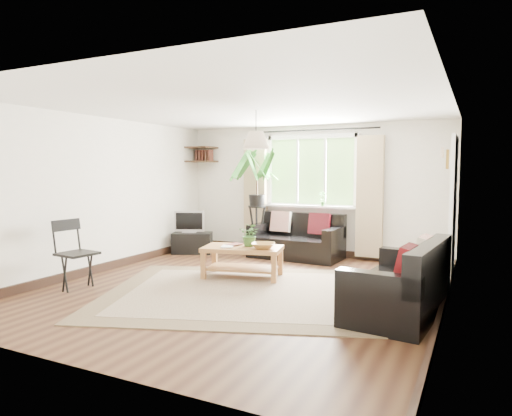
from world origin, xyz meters
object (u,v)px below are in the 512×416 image
at_px(sofa_right, 398,279).
at_px(tv_stand, 192,243).
at_px(palm_stand, 257,202).
at_px(folding_chair, 77,255).
at_px(sofa_back, 296,237).
at_px(coffee_table, 243,262).

height_order(sofa_right, tv_stand, sofa_right).
distance_m(tv_stand, palm_stand, 1.47).
relative_size(palm_stand, folding_chair, 2.15).
distance_m(sofa_back, palm_stand, 1.00).
distance_m(sofa_right, palm_stand, 3.91).
bearing_deg(coffee_table, sofa_back, 84.81).
distance_m(palm_stand, folding_chair, 3.50).
bearing_deg(tv_stand, coffee_table, -60.82).
relative_size(sofa_back, sofa_right, 0.98).
bearing_deg(sofa_right, tv_stand, -111.01).
relative_size(sofa_back, palm_stand, 0.81).
bearing_deg(palm_stand, folding_chair, -107.45).
bearing_deg(coffee_table, folding_chair, -137.43).
relative_size(sofa_right, folding_chair, 1.79).
height_order(coffee_table, tv_stand, coffee_table).
height_order(sofa_back, folding_chair, folding_chair).
distance_m(sofa_back, tv_stand, 2.00).
distance_m(coffee_table, tv_stand, 2.24).
relative_size(sofa_back, folding_chair, 1.75).
bearing_deg(tv_stand, sofa_back, -12.11).
height_order(palm_stand, folding_chair, palm_stand).
xyz_separation_m(palm_stand, folding_chair, (-1.04, -3.30, -0.53)).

